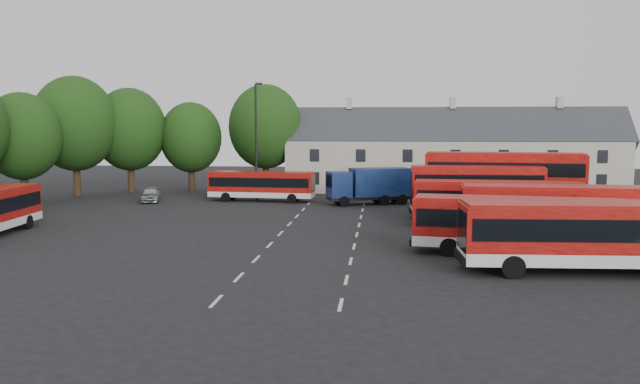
% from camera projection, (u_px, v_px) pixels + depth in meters
% --- Properties ---
extents(ground, '(140.00, 140.00, 0.00)m').
position_uv_depth(ground, '(275.00, 239.00, 38.81)').
color(ground, black).
rests_on(ground, ground).
extents(lane_markings, '(5.15, 33.80, 0.01)m').
position_uv_depth(lane_markings, '(318.00, 234.00, 40.54)').
color(lane_markings, beige).
rests_on(lane_markings, ground).
extents(treeline, '(29.92, 32.59, 12.01)m').
position_uv_depth(treeline, '(94.00, 130.00, 59.30)').
color(treeline, black).
rests_on(treeline, ground).
extents(terrace_houses, '(35.70, 7.13, 10.06)m').
position_uv_depth(terrace_houses, '(451.00, 156.00, 66.72)').
color(terrace_houses, beige).
rests_on(terrace_houses, ground).
extents(bus_row_a, '(12.14, 3.32, 3.40)m').
position_uv_depth(bus_row_a, '(590.00, 231.00, 29.47)').
color(bus_row_a, silver).
rests_on(bus_row_a, ground).
extents(bus_row_b, '(11.35, 4.04, 3.14)m').
position_uv_depth(bus_row_b, '(518.00, 221.00, 33.64)').
color(bus_row_b, silver).
rests_on(bus_row_b, ground).
extents(bus_row_c, '(10.48, 3.67, 2.90)m').
position_uv_depth(bus_row_c, '(602.00, 220.00, 35.14)').
color(bus_row_c, silver).
rests_on(bus_row_c, ground).
extents(bus_row_d, '(12.06, 3.45, 3.37)m').
position_uv_depth(bus_row_d, '(561.00, 208.00, 38.08)').
color(bus_row_d, silver).
rests_on(bus_row_d, ground).
extents(bus_row_e, '(11.53, 3.42, 3.22)m').
position_uv_depth(bus_row_e, '(497.00, 200.00, 43.09)').
color(bus_row_e, silver).
rests_on(bus_row_e, ground).
extents(bus_dd_south, '(9.83, 2.44, 4.01)m').
position_uv_depth(bus_dd_south, '(476.00, 189.00, 47.14)').
color(bus_dd_south, silver).
rests_on(bus_dd_south, ground).
extents(bus_dd_north, '(12.33, 4.46, 4.94)m').
position_uv_depth(bus_dd_north, '(503.00, 180.00, 49.04)').
color(bus_dd_north, silver).
rests_on(bus_dd_north, ground).
extents(bus_north, '(9.98, 3.03, 2.78)m').
position_uv_depth(bus_north, '(261.00, 184.00, 58.18)').
color(bus_north, silver).
rests_on(bus_north, ground).
extents(box_truck, '(7.77, 4.68, 3.25)m').
position_uv_depth(box_truck, '(370.00, 184.00, 55.95)').
color(box_truck, black).
rests_on(box_truck, ground).
extents(silver_car, '(2.76, 4.38, 1.39)m').
position_uv_depth(silver_car, '(151.00, 194.00, 57.90)').
color(silver_car, '#AAADB2').
rests_on(silver_car, ground).
extents(lamppost, '(0.77, 0.38, 11.06)m').
position_uv_depth(lamppost, '(256.00, 138.00, 58.88)').
color(lamppost, black).
rests_on(lamppost, ground).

